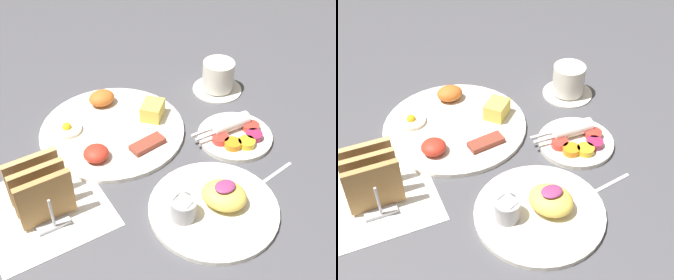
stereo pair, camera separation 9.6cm
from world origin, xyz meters
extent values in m
plane|color=#47474C|center=(0.00, 0.00, 0.00)|extent=(3.00, 3.00, 0.00)
cube|color=white|center=(-0.20, 0.01, 0.00)|extent=(0.22, 0.22, 0.00)
cylinder|color=silver|center=(0.00, 0.14, 0.01)|extent=(0.32, 0.32, 0.01)
cube|color=#E5C64C|center=(0.10, 0.14, 0.03)|extent=(0.07, 0.07, 0.04)
ellipsoid|color=#C66023|center=(0.02, 0.24, 0.03)|extent=(0.06, 0.05, 0.03)
cylinder|color=#F4EACC|center=(-0.09, 0.19, 0.01)|extent=(0.06, 0.06, 0.01)
sphere|color=yellow|center=(-0.09, 0.19, 0.02)|extent=(0.02, 0.02, 0.02)
ellipsoid|color=red|center=(-0.07, 0.07, 0.02)|extent=(0.05, 0.05, 0.03)
cube|color=brown|center=(0.04, 0.05, 0.02)|extent=(0.08, 0.04, 0.01)
cylinder|color=silver|center=(0.22, -0.01, 0.01)|extent=(0.16, 0.16, 0.01)
cylinder|color=red|center=(0.18, -0.01, 0.02)|extent=(0.04, 0.04, 0.01)
cylinder|color=orange|center=(0.19, -0.04, 0.02)|extent=(0.04, 0.04, 0.01)
cylinder|color=gold|center=(0.22, -0.05, 0.02)|extent=(0.04, 0.04, 0.01)
cylinder|color=#99234C|center=(0.24, -0.04, 0.02)|extent=(0.04, 0.04, 0.01)
cylinder|color=red|center=(0.26, -0.02, 0.02)|extent=(0.04, 0.04, 0.01)
cylinder|color=white|center=(0.22, 0.01, 0.03)|extent=(0.09, 0.03, 0.03)
cube|color=silver|center=(0.15, 0.00, 0.03)|extent=(0.05, 0.01, 0.00)
cube|color=silver|center=(0.15, 0.02, 0.03)|extent=(0.05, 0.01, 0.00)
cylinder|color=silver|center=(0.06, -0.16, 0.01)|extent=(0.24, 0.24, 0.01)
ellipsoid|color=#EAC651|center=(0.08, -0.16, 0.03)|extent=(0.11, 0.11, 0.04)
ellipsoid|color=#8C3366|center=(0.08, -0.16, 0.05)|extent=(0.04, 0.03, 0.01)
cylinder|color=#99999E|center=(0.00, -0.14, 0.03)|extent=(0.05, 0.05, 0.04)
cylinder|color=white|center=(0.00, -0.14, 0.05)|extent=(0.04, 0.04, 0.01)
cube|color=#B7B7BC|center=(-0.20, 0.01, 0.01)|extent=(0.06, 0.12, 0.01)
cube|color=#AB7D45|center=(-0.20, -0.02, 0.06)|extent=(0.10, 0.01, 0.10)
cube|color=#B3854D|center=(-0.20, 0.01, 0.06)|extent=(0.10, 0.01, 0.10)
cube|color=tan|center=(-0.20, 0.04, 0.06)|extent=(0.10, 0.01, 0.10)
cylinder|color=#B7B7BC|center=(-0.20, -0.05, 0.04)|extent=(0.01, 0.01, 0.07)
cylinder|color=#B7B7BC|center=(-0.20, 0.06, 0.04)|extent=(0.01, 0.00, 0.07)
cylinder|color=silver|center=(0.29, 0.16, 0.00)|extent=(0.12, 0.12, 0.01)
cylinder|color=silver|center=(0.29, 0.16, 0.04)|extent=(0.08, 0.08, 0.07)
cylinder|color=#381E0F|center=(0.29, 0.16, 0.07)|extent=(0.06, 0.06, 0.01)
cube|color=silver|center=(0.21, -0.14, 0.00)|extent=(0.11, 0.02, 0.00)
ellipsoid|color=silver|center=(0.15, -0.15, 0.00)|extent=(0.02, 0.02, 0.01)
camera|label=1|loc=(-0.31, -0.60, 0.66)|focal=50.00mm
camera|label=2|loc=(-0.22, -0.64, 0.66)|focal=50.00mm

